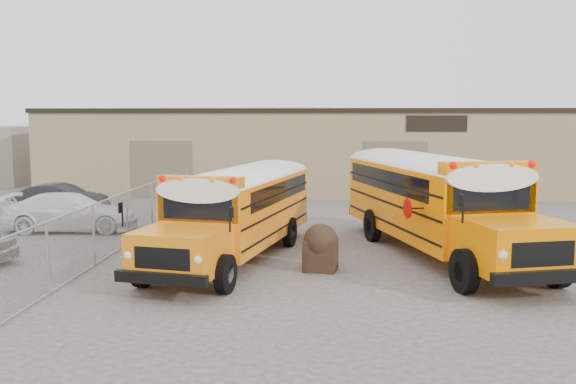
# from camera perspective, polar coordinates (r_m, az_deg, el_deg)

# --- Properties ---
(ground) EXTENTS (120.00, 120.00, 0.00)m
(ground) POSITION_cam_1_polar(r_m,az_deg,el_deg) (18.12, 1.40, -6.92)
(ground) COLOR #474441
(ground) RESTS_ON ground
(warehouse) EXTENTS (30.20, 10.20, 4.67)m
(warehouse) POSITION_cam_1_polar(r_m,az_deg,el_deg) (37.63, 2.70, 3.88)
(warehouse) COLOR tan
(warehouse) RESTS_ON ground
(chainlink_fence) EXTENTS (0.07, 18.07, 1.81)m
(chainlink_fence) POSITION_cam_1_polar(r_m,az_deg,el_deg) (21.92, -14.13, -2.31)
(chainlink_fence) COLOR #909398
(chainlink_fence) RESTS_ON ground
(school_bus_left) EXTENTS (4.15, 9.72, 2.77)m
(school_bus_left) POSITION_cam_1_polar(r_m,az_deg,el_deg) (24.90, -0.02, 0.60)
(school_bus_left) COLOR orange
(school_bus_left) RESTS_ON ground
(school_bus_right) EXTENTS (5.40, 11.04, 3.14)m
(school_bus_right) POSITION_cam_1_polar(r_m,az_deg,el_deg) (26.49, 7.07, 1.39)
(school_bus_right) COLOR #FF7F00
(school_bus_right) RESTS_ON ground
(tarp_bundle) EXTENTS (1.01, 0.97, 1.32)m
(tarp_bundle) POSITION_cam_1_polar(r_m,az_deg,el_deg) (17.89, 2.91, -4.88)
(tarp_bundle) COLOR black
(tarp_bundle) RESTS_ON ground
(car_white) EXTENTS (5.04, 2.36, 1.42)m
(car_white) POSITION_cam_1_polar(r_m,az_deg,el_deg) (25.29, -18.74, -1.70)
(car_white) COLOR white
(car_white) RESTS_ON ground
(car_dark) EXTENTS (4.10, 1.61, 1.33)m
(car_dark) POSITION_cam_1_polar(r_m,az_deg,el_deg) (29.81, -19.54, -0.58)
(car_dark) COLOR black
(car_dark) RESTS_ON ground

